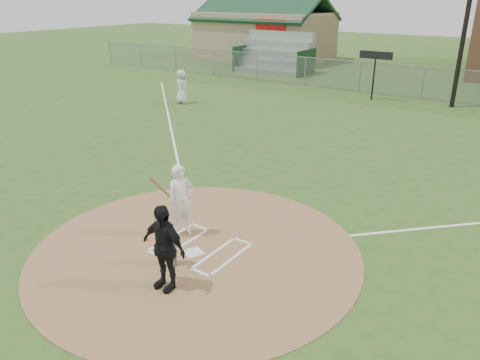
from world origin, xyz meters
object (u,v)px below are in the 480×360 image
Objects in this scene: home_plate at (193,253)px; ondeck_player at (182,87)px; batter_at_plate at (181,201)px; umpire at (164,247)px; catcher at (170,246)px.

ondeck_player is (-11.64, 13.18, 0.95)m from home_plate.
ondeck_player is at bearing 130.59° from batter_at_plate.
batter_at_plate is at bearing 144.85° from home_plate.
catcher is at bearing 125.32° from umpire.
ondeck_player is (-11.56, 13.91, 0.43)m from catcher.
ondeck_player is 16.53m from batter_at_plate.
umpire is at bearing -74.18° from home_plate.
home_plate is at bearing 107.11° from umpire.
ondeck_player is 0.98× the size of batter_at_plate.
home_plate is at bearing 140.74° from ondeck_player.
umpire reaches higher than catcher.
home_plate is at bearing -35.15° from batter_at_plate.
catcher is 0.53× the size of umpire.
batter_at_plate is (10.76, -12.55, 0.04)m from ondeck_player.
catcher is at bearing -59.26° from batter_at_plate.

